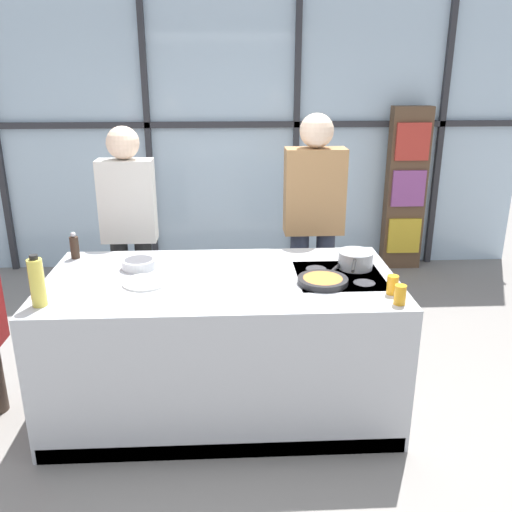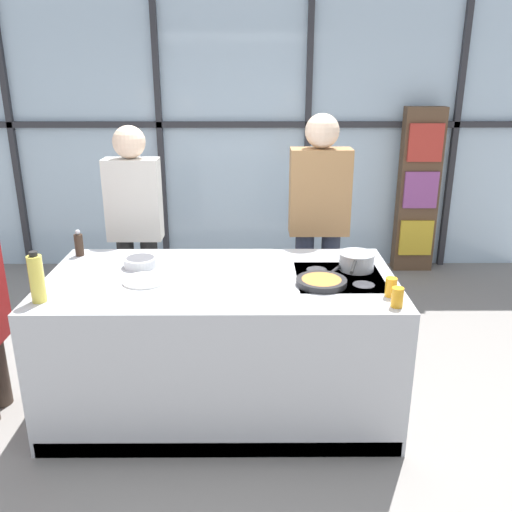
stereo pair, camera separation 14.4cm
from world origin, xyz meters
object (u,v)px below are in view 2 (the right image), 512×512
Objects in this scene: pepper_grinder at (79,244)px; mixing_bowl at (140,262)px; juice_glass_near at (397,297)px; saucepan at (357,261)px; frying_pan at (322,281)px; white_plate at (145,280)px; spectator_center_left at (319,217)px; oil_bottle at (37,278)px; juice_glass_far at (391,287)px; spectator_far_left at (135,222)px.

mixing_bowl is at bearing -25.26° from pepper_grinder.
saucepan is at bearing 101.75° from juice_glass_near.
frying_pan is at bearing -135.56° from saucepan.
juice_glass_near reaches higher than white_plate.
juice_glass_near reaches higher than mixing_bowl.
spectator_center_left is 16.54× the size of juice_glass_near.
white_plate is at bearing 28.76° from oil_bottle.
spectator_center_left is at bearing 102.38° from juice_glass_far.
mixing_bowl is 0.75× the size of oil_bottle.
saucepan is 1.89× the size of mixing_bowl.
spectator_far_left is at bearing 103.87° from mixing_bowl.
saucepan is at bearing 44.44° from frying_pan.
spectator_center_left is at bearing 37.31° from oil_bottle.
oil_bottle is at bearing -171.34° from frying_pan.
spectator_center_left is 3.69× the size of frying_pan.
spectator_center_left is 16.54× the size of juice_glass_far.
frying_pan is 1.17m from mixing_bowl.
oil_bottle reaches higher than white_plate.
saucepan is at bearing -2.84° from mixing_bowl.
oil_bottle is at bearing -178.19° from juice_glass_far.
white_plate is at bearing 170.97° from juice_glass_far.
pepper_grinder is 1.68× the size of juice_glass_far.
spectator_center_left reaches higher than saucepan.
pepper_grinder is at bearing 16.89° from spectator_center_left.
pepper_grinder is (-0.28, -0.51, -0.01)m from spectator_far_left.
frying_pan is at bearing 138.59° from juice_glass_near.
mixing_bowl is at bearing 177.16° from saucepan.
saucepan reaches higher than juice_glass_far.
juice_glass_near is (0.27, -1.35, -0.08)m from spectator_center_left.
saucepan is 1.51× the size of white_plate.
white_plate is at bearing -171.50° from saucepan.
frying_pan is 1.59m from oil_bottle.
oil_bottle is 1.93m from juice_glass_near.
pepper_grinder reaches higher than white_plate.
juice_glass_far is (0.00, 0.14, 0.00)m from juice_glass_near.
juice_glass_near is at bearing -14.47° from white_plate.
spectator_center_left is (1.40, -0.00, 0.04)m from spectator_far_left.
oil_bottle is (-1.57, -0.24, 0.12)m from frying_pan.
spectator_far_left reaches higher than pepper_grinder.
spectator_center_left is at bearing 40.67° from white_plate.
white_plate is 0.27m from mixing_bowl.
spectator_center_left is 4.38× the size of saucepan.
white_plate is 0.95× the size of oil_bottle.
spectator_center_left is at bearing 180.00° from spectator_far_left.
frying_pan is 4.49× the size of juice_glass_near.
mixing_bowl is at bearing 30.60° from spectator_center_left.
oil_bottle is 2.65× the size of juice_glass_far.
white_plate is 1.46m from juice_glass_near.
saucepan is 1.85m from pepper_grinder.
saucepan is 1.37m from mixing_bowl.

